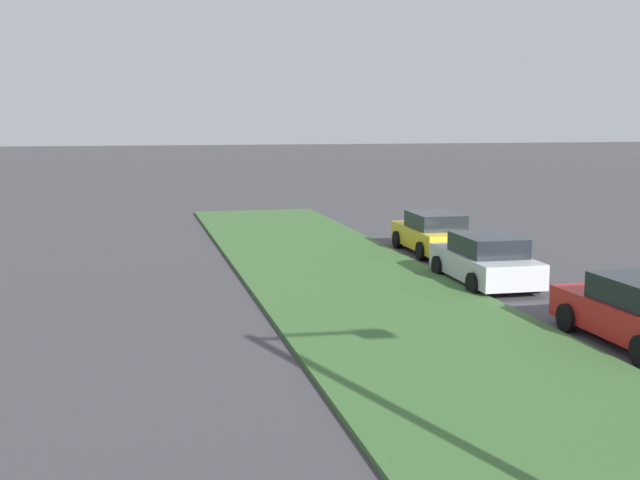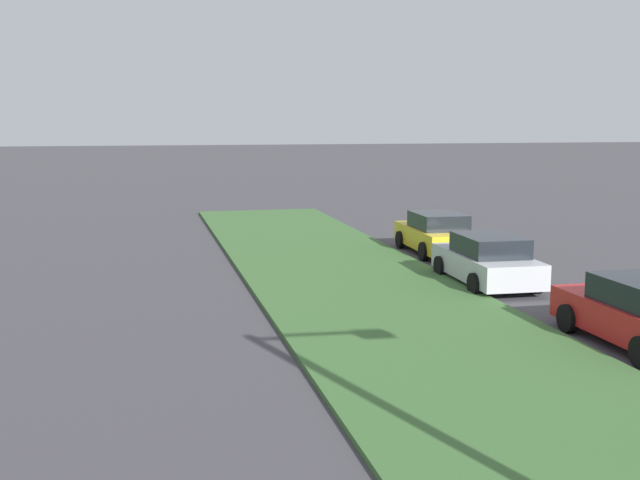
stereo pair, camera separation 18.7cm
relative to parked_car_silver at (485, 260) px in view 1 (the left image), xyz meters
The scene contains 3 objects.
grass_median 11.24m from the parked_car_silver, 160.47° to the left, with size 60.00×6.00×0.12m, color #3D6633.
parked_car_silver is the anchor object (origin of this frame).
parked_car_yellow 5.49m from the parked_car_silver, ahead, with size 4.35×2.12×1.47m.
Camera 1 is at (-0.12, 12.53, 4.73)m, focal length 44.48 mm.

